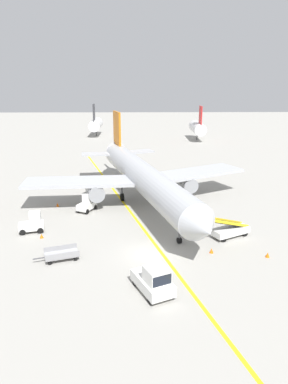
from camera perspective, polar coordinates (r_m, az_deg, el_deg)
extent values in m
plane|color=#9E9B93|center=(31.20, 0.85, -10.06)|extent=(300.00, 300.00, 0.00)
cube|color=yellow|center=(35.70, 0.18, -6.36)|extent=(21.96, 77.09, 0.01)
cylinder|color=#B2B5BA|center=(42.36, -0.09, 2.44)|extent=(11.30, 29.77, 3.30)
cone|color=#B2B5BA|center=(28.07, 9.59, -5.79)|extent=(3.76, 3.19, 3.23)
cone|color=#B2B5BA|center=(57.79, -4.84, 6.83)|extent=(3.78, 3.54, 3.14)
cube|color=#B2B5BA|center=(46.44, 8.26, 3.09)|extent=(13.55, 9.94, 0.36)
cylinder|color=gray|center=(45.16, 6.85, 1.42)|extent=(2.70, 3.59, 1.90)
cube|color=#B2B5BA|center=(42.44, -10.41, 1.62)|extent=(13.26, 5.23, 0.36)
cylinder|color=gray|center=(41.97, -7.95, 0.14)|extent=(2.70, 3.59, 1.90)
cube|color=orange|center=(54.91, -4.39, 10.14)|extent=(1.35, 3.93, 5.20)
cube|color=#B2B5BA|center=(55.82, -1.19, 6.52)|extent=(5.65, 4.11, 0.24)
cube|color=#B2B5BA|center=(54.54, -7.30, 6.12)|extent=(5.45, 2.88, 0.24)
cylinder|color=#4C4C51|center=(32.72, 5.79, -5.77)|extent=(0.20, 0.20, 3.12)
cylinder|color=black|center=(33.24, 5.72, -7.80)|extent=(0.49, 0.63, 0.56)
cylinder|color=#4C4C51|center=(45.35, 1.84, 0.96)|extent=(0.20, 0.20, 3.12)
cylinder|color=black|center=(45.67, 1.83, -0.34)|extent=(0.60, 1.02, 0.96)
cylinder|color=#4C4C51|center=(44.19, -3.57, 0.49)|extent=(0.20, 0.20, 3.12)
cylinder|color=black|center=(44.51, -3.54, -0.84)|extent=(0.60, 1.02, 0.96)
cube|color=black|center=(29.60, 7.92, -3.73)|extent=(2.97, 1.72, 0.60)
cube|color=silver|center=(25.95, 1.36, -14.43)|extent=(3.22, 4.06, 0.80)
cube|color=silver|center=(24.98, 2.06, -13.26)|extent=(2.06, 2.11, 1.10)
cube|color=black|center=(24.40, 2.93, -14.08)|extent=(1.33, 0.66, 0.77)
cylinder|color=black|center=(25.57, 4.37, -16.08)|extent=(0.45, 0.64, 0.60)
cylinder|color=black|center=(24.92, 1.01, -17.01)|extent=(0.45, 0.64, 0.60)
cylinder|color=black|center=(27.43, 1.67, -13.50)|extent=(0.45, 0.64, 0.60)
cylinder|color=black|center=(26.83, -1.49, -14.27)|extent=(0.45, 0.64, 0.60)
cube|color=silver|center=(41.41, -9.26, -2.21)|extent=(2.22, 2.73, 0.70)
cube|color=silver|center=(41.45, -9.00, -0.86)|extent=(1.41, 1.43, 1.10)
cube|color=black|center=(41.86, -8.61, -0.66)|extent=(0.91, 0.50, 0.77)
cylinder|color=black|center=(42.47, -9.23, -2.20)|extent=(0.46, 0.64, 0.60)
cylinder|color=black|center=(41.89, -7.97, -2.42)|extent=(0.46, 0.64, 0.60)
cylinder|color=black|center=(41.18, -10.52, -2.91)|extent=(0.46, 0.64, 0.60)
cylinder|color=black|center=(40.58, -9.24, -3.14)|extent=(0.46, 0.64, 0.60)
cube|color=silver|center=(37.03, -17.75, -5.25)|extent=(2.64, 1.84, 0.70)
cube|color=silver|center=(36.68, -17.22, -3.90)|extent=(1.30, 1.27, 1.10)
cube|color=black|center=(36.66, -16.42, -3.84)|extent=(0.31, 0.97, 0.77)
cylinder|color=black|center=(37.63, -16.39, -5.33)|extent=(0.64, 0.36, 0.60)
cylinder|color=black|center=(36.61, -16.41, -5.98)|extent=(0.64, 0.36, 0.60)
cylinder|color=black|center=(37.73, -18.95, -5.52)|extent=(0.64, 0.36, 0.60)
cylinder|color=black|center=(36.72, -19.04, -6.17)|extent=(0.64, 0.36, 0.60)
cube|color=silver|center=(35.33, 13.77, -6.10)|extent=(4.06, 3.09, 0.60)
cylinder|color=black|center=(34.19, 12.79, -7.39)|extent=(0.63, 0.47, 0.60)
cylinder|color=black|center=(35.05, 11.42, -6.66)|extent=(0.63, 0.47, 0.60)
cylinder|color=black|center=(35.89, 16.01, -6.42)|extent=(0.63, 0.47, 0.60)
cylinder|color=black|center=(36.72, 14.62, -5.75)|extent=(0.63, 0.47, 0.60)
cube|color=black|center=(34.58, 13.15, -4.86)|extent=(4.84, 3.11, 1.76)
cube|color=yellow|center=(34.23, 13.66, -4.92)|extent=(4.48, 2.40, 1.84)
cube|color=yellow|center=(34.85, 12.67, -4.44)|extent=(4.48, 2.40, 1.84)
cube|color=#A5A5A8|center=(30.99, -13.16, -9.83)|extent=(3.13, 2.30, 0.16)
cube|color=#4C4C51|center=(30.91, -16.61, -10.24)|extent=(0.88, 0.36, 0.08)
cylinder|color=#4C4C51|center=(30.91, -17.45, -10.33)|extent=(0.12, 0.12, 0.05)
cube|color=gray|center=(30.21, -13.02, -10.04)|extent=(2.68, 0.93, 0.50)
cube|color=gray|center=(31.55, -13.35, -8.83)|extent=(2.68, 0.93, 0.50)
cylinder|color=black|center=(30.52, -14.97, -10.99)|extent=(0.38, 0.23, 0.36)
cylinder|color=black|center=(31.58, -15.17, -9.99)|extent=(0.38, 0.23, 0.36)
cylinder|color=black|center=(30.68, -11.01, -10.53)|extent=(0.38, 0.23, 0.36)
cylinder|color=black|center=(31.74, -11.35, -9.55)|extent=(0.38, 0.23, 0.36)
cylinder|color=#26262D|center=(39.84, 7.27, -3.26)|extent=(0.24, 0.24, 0.85)
cube|color=green|center=(39.60, 7.31, -2.30)|extent=(0.36, 0.22, 0.56)
sphere|color=#9E7051|center=(39.47, 7.33, -1.77)|extent=(0.20, 0.20, 0.20)
sphere|color=yellow|center=(39.45, 7.33, -1.69)|extent=(0.24, 0.24, 0.24)
cone|color=orange|center=(40.65, 8.30, -3.18)|extent=(0.36, 0.36, 0.44)
cone|color=orange|center=(32.42, 19.35, -9.57)|extent=(0.36, 0.36, 0.44)
cone|color=orange|center=(35.55, -16.24, -6.82)|extent=(0.36, 0.36, 0.44)
cone|color=orange|center=(43.78, -13.80, -2.00)|extent=(0.36, 0.36, 0.44)
cone|color=orange|center=(31.91, 10.86, -9.29)|extent=(0.36, 0.36, 0.44)
cylinder|color=silver|center=(100.35, -7.79, 10.78)|extent=(3.00, 10.00, 3.00)
cylinder|color=#3F3F3F|center=(100.64, -7.73, 9.48)|extent=(0.30, 0.30, 1.60)
cube|color=#333338|center=(96.55, -8.10, 12.60)|extent=(0.24, 3.20, 4.40)
cylinder|color=silver|center=(92.89, 8.64, 10.22)|extent=(3.00, 10.00, 3.00)
cylinder|color=#3F3F3F|center=(93.20, 8.58, 8.82)|extent=(0.30, 0.30, 1.60)
cube|color=red|center=(89.09, 9.13, 12.17)|extent=(0.24, 3.20, 4.40)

